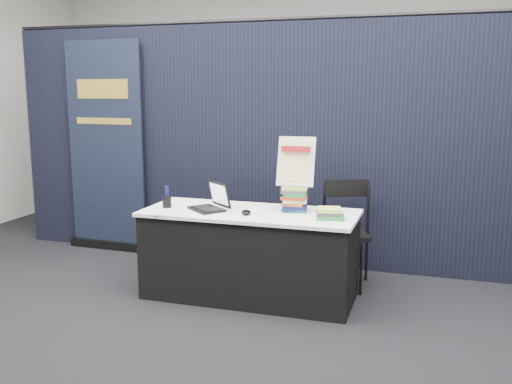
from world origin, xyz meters
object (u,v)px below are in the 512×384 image
(book_stack_tall, at_px, (295,199))
(book_stack_short, at_px, (330,213))
(laptop, at_px, (208,203))
(info_sign, at_px, (296,162))
(stacking_chair, at_px, (343,228))
(pullup_banner, at_px, (106,159))
(display_table, at_px, (250,254))

(book_stack_tall, distance_m, book_stack_short, 0.38)
(laptop, xyz_separation_m, info_sign, (0.72, 0.18, 0.36))
(book_stack_short, bearing_deg, stacking_chair, 89.42)
(laptop, distance_m, pullup_banner, 1.89)
(laptop, bearing_deg, display_table, 46.10)
(book_stack_short, bearing_deg, laptop, 178.53)
(display_table, distance_m, info_sign, 0.88)
(book_stack_short, bearing_deg, pullup_banner, 159.05)
(display_table, distance_m, pullup_banner, 2.27)
(book_stack_short, height_order, info_sign, info_sign)
(display_table, xyz_separation_m, pullup_banner, (-1.96, 0.95, 0.63))
(pullup_banner, bearing_deg, info_sign, -17.40)
(book_stack_short, bearing_deg, display_table, 174.31)
(info_sign, bearing_deg, book_stack_tall, -91.44)
(book_stack_tall, height_order, info_sign, info_sign)
(book_stack_tall, xyz_separation_m, book_stack_short, (0.33, -0.18, -0.06))
(laptop, xyz_separation_m, stacking_chair, (1.06, 0.60, -0.28))
(info_sign, relative_size, stacking_chair, 0.45)
(laptop, distance_m, book_stack_short, 1.05)
(book_stack_tall, bearing_deg, info_sign, 90.00)
(book_stack_short, distance_m, info_sign, 0.54)
(display_table, distance_m, book_stack_tall, 0.61)
(info_sign, relative_size, pullup_banner, 0.19)
(book_stack_short, relative_size, pullup_banner, 0.10)
(laptop, height_order, info_sign, info_sign)
(laptop, relative_size, info_sign, 0.95)
(pullup_banner, bearing_deg, laptop, -29.88)
(laptop, distance_m, info_sign, 0.82)
(info_sign, xyz_separation_m, stacking_chair, (0.34, 0.42, -0.64))
(book_stack_tall, xyz_separation_m, pullup_banner, (-2.32, 0.84, 0.15))
(display_table, xyz_separation_m, info_sign, (0.36, 0.14, 0.79))
(pullup_banner, bearing_deg, stacking_chair, -6.47)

